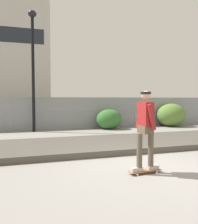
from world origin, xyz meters
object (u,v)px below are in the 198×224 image
(skater, at_px, (145,125))
(parked_car_mid, at_px, (83,111))
(skateboard, at_px, (145,171))
(street_lamp, at_px, (33,56))
(parked_car_far, at_px, (150,110))
(shrub_left, at_px, (109,119))
(shrub_center, at_px, (171,115))

(skater, relative_size, parked_car_mid, 0.41)
(skateboard, relative_size, street_lamp, 0.13)
(skater, bearing_deg, parked_car_mid, 83.40)
(parked_car_far, distance_m, shrub_left, 6.38)
(street_lamp, height_order, shrub_center, street_lamp)
(street_lamp, relative_size, shrub_center, 3.36)
(skateboard, distance_m, parked_car_far, 13.80)
(parked_car_far, distance_m, shrub_center, 3.99)
(street_lamp, bearing_deg, skateboard, -74.44)
(skateboard, xyz_separation_m, parked_car_mid, (1.39, 12.05, 0.78))
(shrub_left, bearing_deg, street_lamp, 177.86)
(skater, height_order, parked_car_far, skater)
(skater, distance_m, parked_car_mid, 12.13)
(skater, relative_size, street_lamp, 0.29)
(street_lamp, xyz_separation_m, parked_car_mid, (3.64, 3.98, -3.16))
(parked_car_mid, bearing_deg, shrub_center, -40.07)
(parked_car_far, xyz_separation_m, shrub_left, (-4.96, -3.99, -0.26))
(parked_car_mid, relative_size, shrub_left, 3.02)
(skateboard, bearing_deg, parked_car_mid, 83.40)
(skateboard, distance_m, skater, 1.08)
(parked_car_mid, bearing_deg, shrub_left, -81.96)
(skateboard, height_order, shrub_left, shrub_left)
(shrub_center, bearing_deg, parked_car_far, 79.77)
(skater, xyz_separation_m, street_lamp, (-2.25, 8.07, 2.87))
(parked_car_mid, bearing_deg, street_lamp, -132.45)
(skateboard, xyz_separation_m, street_lamp, (-2.25, 8.07, 3.94))
(skateboard, height_order, skater, skater)
(skateboard, height_order, street_lamp, street_lamp)
(street_lamp, bearing_deg, parked_car_far, 22.65)
(skater, bearing_deg, street_lamp, 105.56)
(skateboard, xyz_separation_m, shrub_left, (1.98, 7.91, 0.52))
(skateboard, relative_size, shrub_center, 0.43)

